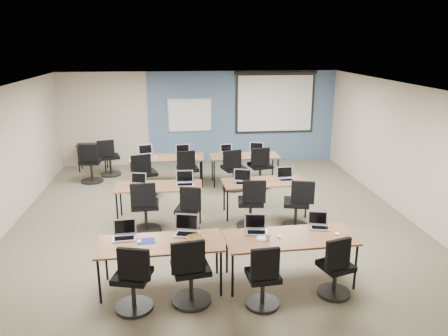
{
  "coord_description": "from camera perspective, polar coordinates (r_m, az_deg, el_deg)",
  "views": [
    {
      "loc": [
        -0.69,
        -8.16,
        3.54
      ],
      "look_at": [
        0.25,
        0.4,
        1.01
      ],
      "focal_mm": 35.0,
      "sensor_mm": 36.0,
      "label": 1
    }
  ],
  "objects": [
    {
      "name": "floor",
      "position": [
        8.92,
        -1.33,
        -7.04
      ],
      "size": [
        8.0,
        9.0,
        0.02
      ],
      "primitive_type": "cube",
      "color": "#6B6354",
      "rests_on": "ground"
    },
    {
      "name": "ceiling",
      "position": [
        8.23,
        -1.45,
        10.48
      ],
      "size": [
        8.0,
        9.0,
        0.02
      ],
      "primitive_type": "cube",
      "color": "white",
      "rests_on": "ground"
    },
    {
      "name": "wall_back",
      "position": [
        12.87,
        -3.14,
        6.52
      ],
      "size": [
        8.0,
        0.04,
        2.7
      ],
      "primitive_type": "cube",
      "color": "beige",
      "rests_on": "ground"
    },
    {
      "name": "wall_front",
      "position": [
        4.32,
        3.96,
        -14.16
      ],
      "size": [
        8.0,
        0.04,
        2.7
      ],
      "primitive_type": "cube",
      "color": "beige",
      "rests_on": "ground"
    },
    {
      "name": "wall_right",
      "position": [
        9.66,
        22.98,
        1.93
      ],
      "size": [
        0.04,
        9.0,
        2.7
      ],
      "primitive_type": "cube",
      "color": "beige",
      "rests_on": "ground"
    },
    {
      "name": "blue_accent_panel",
      "position": [
        12.96,
        2.43,
        6.6
      ],
      "size": [
        5.5,
        0.04,
        2.7
      ],
      "primitive_type": "cube",
      "color": "#3D5977",
      "rests_on": "wall_back"
    },
    {
      "name": "whiteboard",
      "position": [
        12.76,
        -4.48,
        6.87
      ],
      "size": [
        1.28,
        0.03,
        0.98
      ],
      "color": "silver",
      "rests_on": "wall_back"
    },
    {
      "name": "projector_screen",
      "position": [
        13.0,
        6.7,
        8.93
      ],
      "size": [
        2.4,
        0.1,
        1.82
      ],
      "color": "black",
      "rests_on": "wall_back"
    },
    {
      "name": "training_table_front_left",
      "position": [
        6.48,
        -8.28,
        -9.98
      ],
      "size": [
        1.81,
        0.76,
        0.73
      ],
      "rotation": [
        0.0,
        0.0,
        0.04
      ],
      "color": "brown",
      "rests_on": "floor"
    },
    {
      "name": "training_table_front_right",
      "position": [
        6.66,
        8.61,
        -9.19
      ],
      "size": [
        1.93,
        0.8,
        0.73
      ],
      "rotation": [
        0.0,
        0.0,
        0.05
      ],
      "color": "#9F6132",
      "rests_on": "floor"
    },
    {
      "name": "training_table_mid_left",
      "position": [
        8.9,
        -8.52,
        -2.57
      ],
      "size": [
        1.74,
        0.72,
        0.73
      ],
      "rotation": [
        0.0,
        0.0,
        -0.04
      ],
      "color": "#A17042",
      "rests_on": "floor"
    },
    {
      "name": "training_table_mid_right",
      "position": [
        9.11,
        5.32,
        -2.0
      ],
      "size": [
        1.75,
        0.73,
        0.73
      ],
      "rotation": [
        0.0,
        0.0,
        0.05
      ],
      "color": "olive",
      "rests_on": "floor"
    },
    {
      "name": "training_table_back_left",
      "position": [
        11.04,
        -7.48,
        1.22
      ],
      "size": [
        1.84,
        0.77,
        0.73
      ],
      "rotation": [
        0.0,
        0.0,
        -0.03
      ],
      "color": "olive",
      "rests_on": "floor"
    },
    {
      "name": "training_table_back_right",
      "position": [
        11.11,
        2.71,
        1.42
      ],
      "size": [
        1.73,
        0.72,
        0.73
      ],
      "rotation": [
        0.0,
        0.0,
        0.02
      ],
      "color": "#8B5D3D",
      "rests_on": "floor"
    },
    {
      "name": "laptop_0",
      "position": [
        6.69,
        -12.88,
        -8.36
      ],
      "size": [
        0.33,
        0.28,
        0.25
      ],
      "rotation": [
        0.0,
        0.0,
        0.07
      ],
      "color": "#BABABA",
      "rests_on": "training_table_front_left"
    },
    {
      "name": "mouse_0",
      "position": [
        6.52,
        -11.03,
        -9.39
      ],
      "size": [
        0.07,
        0.11,
        0.04
      ],
      "primitive_type": "ellipsoid",
      "rotation": [
        0.0,
        0.0,
        -0.11
      ],
      "color": "white",
      "rests_on": "training_table_front_left"
    },
    {
      "name": "task_chair_0",
      "position": [
        6.15,
        -11.75,
        -14.58
      ],
      "size": [
        0.53,
        0.52,
        1.0
      ],
      "rotation": [
        0.0,
        0.0,
        -0.25
      ],
      "color": "black",
      "rests_on": "floor"
    },
    {
      "name": "laptop_1",
      "position": [
        6.68,
        -4.87,
        -7.97
      ],
      "size": [
        0.36,
        0.31,
        0.27
      ],
      "rotation": [
        0.0,
        0.0,
        -0.25
      ],
      "color": "silver",
      "rests_on": "training_table_front_left"
    },
    {
      "name": "mouse_1",
      "position": [
        6.55,
        -2.91,
        -8.97
      ],
      "size": [
        0.07,
        0.1,
        0.03
      ],
      "primitive_type": "ellipsoid",
      "rotation": [
        0.0,
        0.0,
        -0.15
      ],
      "color": "white",
      "rests_on": "training_table_front_left"
    },
    {
      "name": "task_chair_1",
      "position": [
        6.17,
        -4.41,
        -13.96
      ],
      "size": [
        0.56,
        0.56,
        1.03
      ],
      "rotation": [
        0.0,
        0.0,
        0.16
      ],
      "color": "black",
      "rests_on": "floor"
    },
    {
      "name": "laptop_2",
      "position": [
        6.73,
        4.21,
        -7.8
      ],
      "size": [
        0.33,
        0.28,
        0.25
      ],
      "rotation": [
        0.0,
        0.0,
        -0.15
      ],
      "color": "#A9AAB4",
      "rests_on": "training_table_front_right"
    },
    {
      "name": "mouse_2",
      "position": [
        6.6,
        7.23,
        -8.87
      ],
      "size": [
        0.07,
        0.1,
        0.03
      ],
      "primitive_type": "ellipsoid",
      "rotation": [
        0.0,
        0.0,
        0.13
      ],
      "color": "white",
      "rests_on": "training_table_front_right"
    },
    {
      "name": "task_chair_2",
      "position": [
        6.13,
        5.15,
        -14.59
      ],
      "size": [
        0.48,
        0.48,
        0.96
      ],
      "rotation": [
        0.0,
        0.0,
        0.09
      ],
      "color": "black",
      "rests_on": "floor"
    },
    {
      "name": "laptop_3",
      "position": [
        7.02,
        12.3,
        -7.13
      ],
      "size": [
        0.3,
        0.26,
        0.23
      ],
      "rotation": [
        0.0,
        0.0,
        -0.26
      ],
      "color": "silver",
      "rests_on": "training_table_front_right"
    },
    {
      "name": "mouse_3",
      "position": [
        6.85,
        14.57,
        -8.32
      ],
      "size": [
        0.1,
        0.12,
        0.04
      ],
      "primitive_type": "ellipsoid",
      "rotation": [
        0.0,
        0.0,
        -0.35
      ],
      "color": "white",
      "rests_on": "training_table_front_right"
    },
    {
      "name": "task_chair_3",
      "position": [
        6.54,
        14.37,
        -12.99
      ],
      "size": [
        0.49,
        0.48,
        0.96
      ],
      "rotation": [
        0.0,
        0.0,
        0.3
      ],
      "color": "black",
      "rests_on": "floor"
    },
    {
      "name": "laptop_4",
      "position": [
        8.94,
        -11.12,
        -1.89
      ],
      "size": [
        0.32,
        0.27,
        0.24
      ],
      "rotation": [
        0.0,
        0.0,
        -0.25
      ],
      "color": "#B4B4B4",
      "rests_on": "training_table_mid_left"
    },
    {
      "name": "mouse_4",
      "position": [
        8.67,
        -9.26,
        -2.72
      ],
      "size": [
        0.06,
        0.09,
        0.03
      ],
      "primitive_type": "ellipsoid",
      "rotation": [
        0.0,
        0.0,
        0.07
      ],
      "color": "white",
      "rests_on": "training_table_mid_left"
    },
    {
      "name": "task_chair_4",
      "position": [
        8.42,
        -10.25,
        -5.57
      ],
      "size": [
        0.57,
        0.57,
        1.04
      ],
      "rotation": [
        0.0,
        0.0,
        0.05
      ],
      "color": "black",
      "rests_on": "floor"
    },
    {
      "name": "laptop_5",
      "position": [
        8.88,
        -5.15,
        -1.73
      ],
      "size": [
        0.35,
        0.3,
        0.27
      ],
      "rotation": [
        0.0,
        0.0,
        -0.03
      ],
      "color": "#B1B1BB",
      "rests_on": "training_table_mid_left"
    },
    {
      "name": "mouse_5",
      "position": [
        8.8,
        -4.01,
        -2.25
      ],
      "size": [
        0.07,
        0.1,
        0.03
      ],
      "primitive_type": "ellipsoid",
      "rotation": [
        0.0,
        0.0,
        0.11
      ],
      "color": "white",
      "rests_on": "training_table_mid_left"
    },
    {
      "name": "task_chair_5",
      "position": [
        8.29,
        -4.65,
        -5.98
      ],
      "size": [
        0.49,
        0.48,
        0.97
      ],
      "rotation": [
        0.0,
        0.0,
        -0.27
      ],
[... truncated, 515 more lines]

